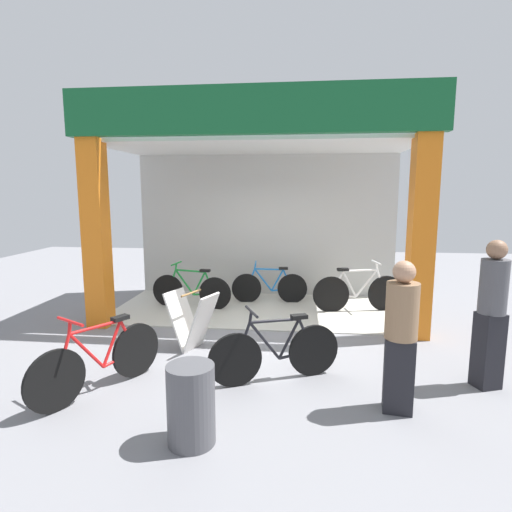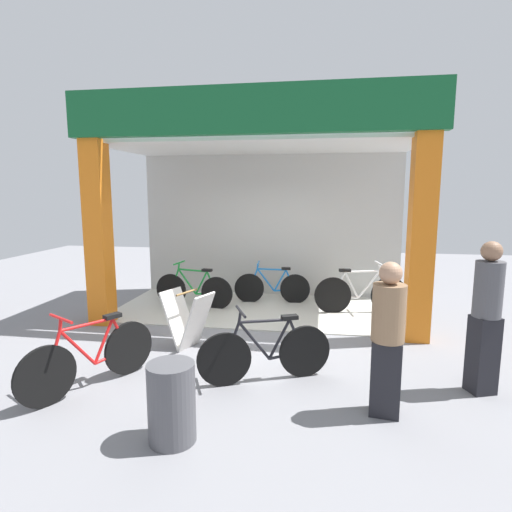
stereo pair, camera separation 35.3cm
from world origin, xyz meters
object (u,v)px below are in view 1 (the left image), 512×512
Objects in this scene: bicycle_inside_1 at (191,290)px; bicycle_parked_0 at (276,352)px; bicycle_parked_1 at (100,361)px; bicycle_inside_2 at (270,287)px; pedestrian_0 at (491,313)px; bicycle_inside_0 at (358,292)px; pedestrian_1 at (401,335)px; trash_bin at (191,404)px; sandwich_board_sign at (192,321)px.

bicycle_parked_0 reaches higher than bicycle_inside_1.
bicycle_inside_2 is at bearing 68.17° from bicycle_parked_1.
bicycle_parked_0 is 2.51m from pedestrian_0.
bicycle_inside_1 reaches higher than bicycle_inside_2.
bicycle_inside_0 reaches higher than bicycle_parked_0.
pedestrian_1 is 2.18m from trash_bin.
bicycle_parked_0 is (0.35, -3.54, 0.02)m from bicycle_inside_2.
sandwich_board_sign is at bearing 144.80° from bicycle_parked_0.
bicycle_inside_0 is at bearing 1.84° from bicycle_inside_1.
pedestrian_1 is (-0.07, -3.64, 0.43)m from bicycle_inside_0.
bicycle_inside_1 is 1.90× the size of sandwich_board_sign.
bicycle_inside_2 is 0.97× the size of pedestrian_1.
pedestrian_0 is 3.50m from trash_bin.
pedestrian_1 is at bearing -48.32° from bicycle_inside_1.
bicycle_inside_1 is at bearing 131.68° from pedestrian_1.
bicycle_parked_1 reaches higher than bicycle_parked_0.
pedestrian_0 is at bearing -11.83° from sandwich_board_sign.
bicycle_inside_2 is 1.81× the size of sandwich_board_sign.
bicycle_parked_1 is at bearing -116.38° from sandwich_board_sign.
bicycle_inside_0 is 1.15× the size of bicycle_parked_1.
bicycle_parked_1 is at bearing -172.02° from pedestrian_0.
bicycle_parked_1 is 0.95× the size of pedestrian_1.
bicycle_inside_2 is 1.03× the size of bicycle_parked_1.
bicycle_inside_2 is 4.35m from bicycle_parked_1.
sandwich_board_sign is (-1.27, 0.90, 0.06)m from bicycle_parked_0.
pedestrian_0 is (3.73, -0.78, 0.47)m from sandwich_board_sign.
bicycle_inside_1 is 1.05× the size of bicycle_inside_2.
bicycle_parked_0 is 0.96× the size of pedestrian_1.
sandwich_board_sign reaches higher than trash_bin.
pedestrian_0 is (2.46, 0.12, 0.53)m from bicycle_parked_0.
bicycle_parked_1 is (-1.62, -4.04, 0.03)m from bicycle_inside_2.
pedestrian_0 is at bearing 7.98° from bicycle_parked_1.
pedestrian_0 reaches higher than sandwich_board_sign.
bicycle_inside_2 is 4.46m from pedestrian_0.
bicycle_parked_1 is 1.57m from sandwich_board_sign.
pedestrian_1 is at bearing -149.86° from pedestrian_0.
sandwich_board_sign is 3.84m from pedestrian_0.
pedestrian_1 is at bearing 21.58° from trash_bin.
pedestrian_1 is at bearing -91.07° from bicycle_inside_0.
bicycle_inside_2 reaches higher than sandwich_board_sign.
pedestrian_1 is 2.15× the size of trash_bin.
bicycle_parked_0 is 2.03m from bicycle_parked_1.
pedestrian_0 reaches higher than bicycle_inside_0.
bicycle_inside_1 is 2.17m from sandwich_board_sign.
sandwich_board_sign is at bearing 150.64° from pedestrian_1.
bicycle_inside_1 reaches higher than trash_bin.
sandwich_board_sign is 2.31m from trash_bin.
bicycle_inside_2 is 1.01× the size of bicycle_parked_0.
bicycle_parked_0 is 1.56m from sandwich_board_sign.
sandwich_board_sign is (-0.92, -2.64, 0.08)m from bicycle_inside_2.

